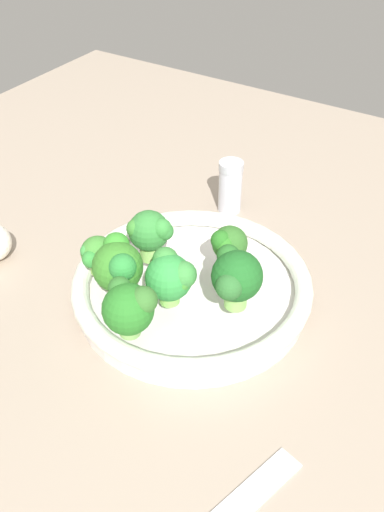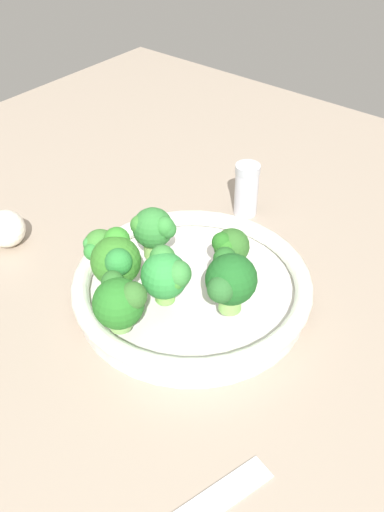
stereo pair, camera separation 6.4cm
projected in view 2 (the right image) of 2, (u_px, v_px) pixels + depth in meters
The scene contains 11 objects.
ground_plane at pixel (168, 300), 75.35cm from camera, with size 130.00×130.00×2.50cm, color gray.
bowl at pixel (192, 287), 72.40cm from camera, with size 29.69×29.69×3.98cm.
broccoli_floret_0 at pixel (120, 302), 62.09cm from camera, with size 6.16×5.64×6.47cm.
broccoli_floret_1 at pixel (154, 229), 71.62cm from camera, with size 5.83×5.11×6.76cm.
broccoli_floret_2 at pixel (166, 274), 65.51cm from camera, with size 5.91×5.42×6.44cm.
broccoli_floret_3 at pixel (230, 247), 69.95cm from camera, with size 4.39×4.66×5.72cm.
broccoli_floret_4 at pixel (230, 280), 63.89cm from camera, with size 6.11×6.74×7.32cm.
broccoli_floret_5 at pixel (116, 260), 67.05cm from camera, with size 6.21×6.14×6.93cm.
broccoli_floret_6 at pixel (100, 247), 70.91cm from camera, with size 4.12×4.93×5.01cm.
garlic_bulb at pixel (6, 229), 80.95cm from camera, with size 5.29×5.29×5.29cm, color white.
pepper_shaker at pixel (246, 189), 86.08cm from camera, with size 3.66×3.66×8.24cm.
Camera 2 is at (37.07, -41.01, 50.36)cm, focal length 40.87 mm.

